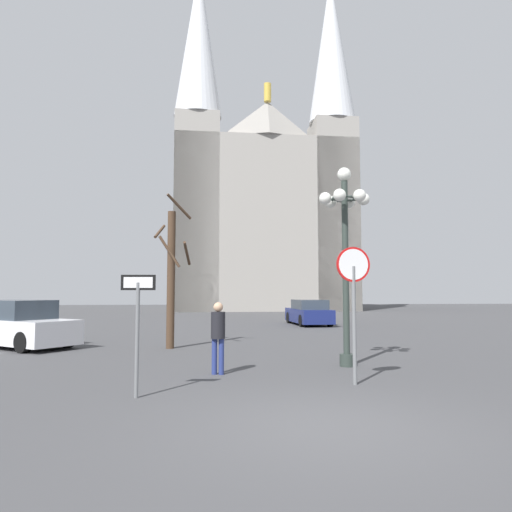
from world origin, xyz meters
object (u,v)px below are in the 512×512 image
(stop_sign, at_px, (354,289))
(parked_car_far_navy, at_px, (309,313))
(pedestrian_walking, at_px, (218,331))
(one_way_arrow_sign, at_px, (138,318))
(bare_tree, at_px, (171,275))
(parked_car_near_white, at_px, (18,325))
(cathedral, at_px, (262,203))
(street_lamp, at_px, (345,234))

(stop_sign, distance_m, parked_car_far_navy, 16.64)
(parked_car_far_navy, bearing_deg, pedestrian_walking, -109.51)
(one_way_arrow_sign, relative_size, pedestrian_walking, 1.34)
(bare_tree, xyz_separation_m, pedestrian_walking, (1.45, -4.88, -1.44))
(parked_car_near_white, distance_m, pedestrian_walking, 8.74)
(parked_car_near_white, height_order, pedestrian_walking, pedestrian_walking)
(cathedral, xyz_separation_m, parked_car_near_white, (-11.75, -30.86, -10.29))
(parked_car_far_navy, bearing_deg, cathedral, 90.34)
(stop_sign, distance_m, street_lamp, 2.66)
(cathedral, xyz_separation_m, one_way_arrow_sign, (-6.63, -38.76, -9.64))
(parked_car_far_navy, bearing_deg, street_lamp, -98.46)
(parked_car_near_white, xyz_separation_m, parked_car_far_navy, (11.88, 9.22, -0.06))
(stop_sign, bearing_deg, bare_tree, 123.42)
(cathedral, relative_size, one_way_arrow_sign, 16.46)
(stop_sign, distance_m, parked_car_near_white, 11.77)
(parked_car_far_navy, distance_m, pedestrian_walking, 15.90)
(cathedral, distance_m, one_way_arrow_sign, 40.49)
(cathedral, distance_m, parked_car_far_navy, 23.99)
(parked_car_near_white, xyz_separation_m, pedestrian_walking, (6.57, -5.76, 0.24))
(cathedral, bearing_deg, one_way_arrow_sign, -99.71)
(street_lamp, bearing_deg, one_way_arrow_sign, -147.66)
(cathedral, height_order, street_lamp, cathedral)
(cathedral, height_order, pedestrian_walking, cathedral)
(cathedral, distance_m, street_lamp, 36.69)
(cathedral, distance_m, parked_car_near_white, 34.59)
(parked_car_far_navy, bearing_deg, bare_tree, -123.80)
(stop_sign, xyz_separation_m, pedestrian_walking, (-2.70, 1.41, -0.94))
(street_lamp, bearing_deg, stop_sign, -102.82)
(street_lamp, xyz_separation_m, parked_car_far_navy, (2.11, 14.17, -2.62))
(parked_car_far_navy, bearing_deg, stop_sign, -99.05)
(street_lamp, relative_size, parked_car_far_navy, 1.14)
(one_way_arrow_sign, xyz_separation_m, parked_car_near_white, (-5.11, 7.90, -0.65))
(pedestrian_walking, bearing_deg, parked_car_near_white, 138.77)
(cathedral, bearing_deg, pedestrian_walking, -98.05)
(one_way_arrow_sign, relative_size, bare_tree, 0.43)
(cathedral, bearing_deg, parked_car_near_white, -110.84)
(stop_sign, relative_size, parked_car_near_white, 0.60)
(cathedral, distance_m, stop_sign, 39.19)
(stop_sign, relative_size, street_lamp, 0.55)
(bare_tree, bearing_deg, parked_car_far_navy, 56.20)
(stop_sign, distance_m, pedestrian_walking, 3.18)
(bare_tree, bearing_deg, pedestrian_walking, -73.42)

